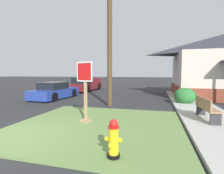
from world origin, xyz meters
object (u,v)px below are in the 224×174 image
fire_hydrant (114,140)px  street_bench (206,107)px  utility_pole (110,14)px  parked_sedan_blue (55,91)px  pickup_truck_maroon (85,85)px  manhole_cover (68,118)px  stop_sign (85,93)px

fire_hydrant → street_bench: street_bench is taller
utility_pole → street_bench: bearing=-27.1°
parked_sedan_blue → pickup_truck_maroon: (-0.15, 5.93, 0.08)m
manhole_cover → pickup_truck_maroon: size_ratio=0.13×
street_bench → utility_pole: 6.81m
manhole_cover → parked_sedan_blue: bearing=127.6°
parked_sedan_blue → pickup_truck_maroon: size_ratio=0.75×
fire_hydrant → parked_sedan_blue: 10.28m
stop_sign → manhole_cover: 1.67m
fire_hydrant → stop_sign: 3.03m
manhole_cover → street_bench: bearing=8.1°
street_bench → utility_pole: bearing=152.9°
parked_sedan_blue → utility_pole: size_ratio=0.42×
fire_hydrant → parked_sedan_blue: (-6.55, 7.91, 0.06)m
parked_sedan_blue → utility_pole: bearing=-21.3°
fire_hydrant → stop_sign: stop_sign is taller
street_bench → utility_pole: size_ratio=0.17×
stop_sign → parked_sedan_blue: size_ratio=0.54×
stop_sign → pickup_truck_maroon: (-5.01, 11.44, -0.57)m
fire_hydrant → manhole_cover: (-2.74, 2.97, -0.47)m
fire_hydrant → parked_sedan_blue: parked_sedan_blue is taller
parked_sedan_blue → utility_pole: (4.82, -1.88, 4.64)m
pickup_truck_maroon → street_bench: size_ratio=3.28×
pickup_truck_maroon → street_bench: bearing=-46.9°
parked_sedan_blue → pickup_truck_maroon: pickup_truck_maroon is taller
stop_sign → pickup_truck_maroon: 12.50m
fire_hydrant → utility_pole: 7.85m
fire_hydrant → manhole_cover: 4.07m
utility_pole → manhole_cover: bearing=-108.3°
parked_sedan_blue → fire_hydrant: bearing=-50.4°
manhole_cover → street_bench: (5.48, 0.78, 0.58)m
manhole_cover → fire_hydrant: bearing=-47.3°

